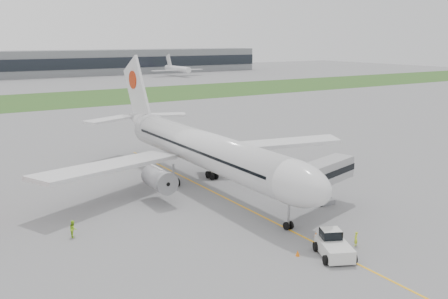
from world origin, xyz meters
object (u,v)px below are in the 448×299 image
airliner (200,147)px  jet_bridge (316,176)px  pushback_tug (333,245)px  ground_crew_near (356,239)px

airliner → jet_bridge: size_ratio=4.16×
airliner → jet_bridge: airliner is taller
jet_bridge → airliner: bearing=93.6°
pushback_tug → jet_bridge: (6.86, 10.17, 3.48)m
ground_crew_near → airliner: bearing=-101.3°
pushback_tug → jet_bridge: jet_bridge is taller
pushback_tug → ground_crew_near: 3.64m
airliner → pushback_tug: bearing=-91.3°
airliner → ground_crew_near: 27.58m
jet_bridge → ground_crew_near: 10.91m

